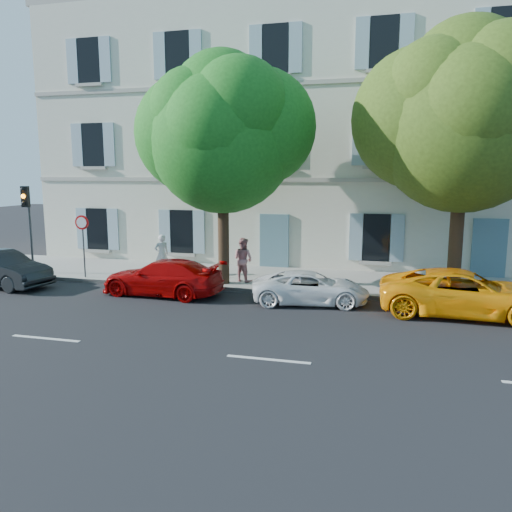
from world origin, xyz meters
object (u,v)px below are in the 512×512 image
(car_white_coupe, at_px, (311,288))
(traffic_light, at_px, (27,211))
(car_red_coupe, at_px, (163,277))
(tree_right, at_px, (463,127))
(road_sign, at_px, (83,233))
(pedestrian_b, at_px, (243,260))
(car_yellow_supercar, at_px, (464,293))
(pedestrian_a, at_px, (162,254))
(car_dark_sedan, at_px, (1,269))
(tree_left, at_px, (222,141))

(car_white_coupe, bearing_deg, traffic_light, 74.99)
(car_red_coupe, height_order, tree_right, tree_right)
(road_sign, height_order, pedestrian_b, road_sign)
(car_red_coupe, xyz_separation_m, car_yellow_supercar, (9.97, -0.10, 0.06))
(car_yellow_supercar, distance_m, pedestrian_a, 11.64)
(car_dark_sedan, height_order, pedestrian_a, pedestrian_a)
(road_sign, bearing_deg, car_yellow_supercar, -6.02)
(car_red_coupe, bearing_deg, tree_left, 138.20)
(car_white_coupe, relative_size, pedestrian_b, 2.26)
(tree_left, relative_size, tree_right, 0.93)
(car_yellow_supercar, height_order, traffic_light, traffic_light)
(car_red_coupe, distance_m, tree_right, 11.41)
(road_sign, bearing_deg, tree_left, 3.30)
(road_sign, relative_size, pedestrian_b, 1.47)
(tree_right, height_order, pedestrian_b, tree_right)
(tree_right, bearing_deg, car_red_coupe, -167.68)
(car_dark_sedan, relative_size, car_red_coupe, 0.95)
(car_red_coupe, xyz_separation_m, pedestrian_a, (-1.31, 2.76, 0.34))
(car_dark_sedan, height_order, car_red_coupe, car_dark_sedan)
(pedestrian_a, bearing_deg, car_dark_sedan, -13.92)
(car_dark_sedan, distance_m, tree_right, 17.42)
(road_sign, relative_size, pedestrian_a, 1.52)
(tree_right, height_order, pedestrian_a, tree_right)
(car_white_coupe, distance_m, pedestrian_b, 3.63)
(pedestrian_a, relative_size, pedestrian_b, 0.97)
(car_red_coupe, relative_size, car_white_coupe, 1.14)
(car_dark_sedan, relative_size, tree_left, 0.50)
(road_sign, bearing_deg, pedestrian_b, 7.73)
(traffic_light, bearing_deg, car_white_coupe, -6.45)
(car_white_coupe, height_order, pedestrian_a, pedestrian_a)
(car_yellow_supercar, distance_m, traffic_light, 16.80)
(pedestrian_b, bearing_deg, pedestrian_a, 14.98)
(car_red_coupe, bearing_deg, traffic_light, -99.22)
(car_white_coupe, bearing_deg, pedestrian_b, 45.83)
(car_yellow_supercar, xyz_separation_m, tree_right, (-0.03, 2.27, 5.10))
(car_red_coupe, height_order, car_white_coupe, car_red_coupe)
(car_yellow_supercar, xyz_separation_m, pedestrian_a, (-11.28, 2.86, 0.28))
(car_dark_sedan, height_order, tree_left, tree_left)
(car_dark_sedan, bearing_deg, tree_left, -66.12)
(car_dark_sedan, relative_size, car_white_coupe, 1.08)
(car_yellow_supercar, height_order, road_sign, road_sign)
(car_dark_sedan, height_order, road_sign, road_sign)
(pedestrian_a, bearing_deg, car_red_coupe, 70.63)
(car_yellow_supercar, relative_size, tree_left, 0.61)
(tree_left, xyz_separation_m, tree_right, (8.22, 0.46, 0.35))
(car_dark_sedan, relative_size, tree_right, 0.47)
(car_red_coupe, bearing_deg, pedestrian_b, 137.33)
(car_dark_sedan, distance_m, pedestrian_a, 6.07)
(tree_right, distance_m, traffic_light, 16.86)
(car_white_coupe, distance_m, tree_right, 7.33)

